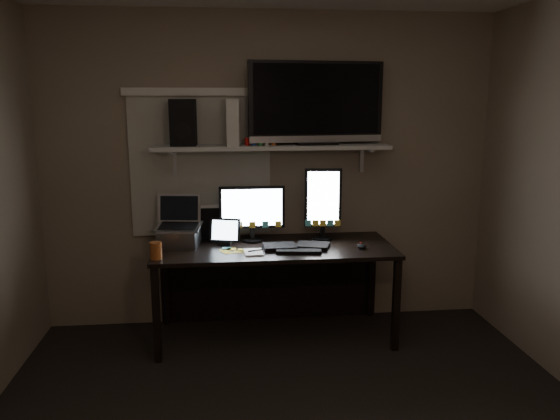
{
  "coord_description": "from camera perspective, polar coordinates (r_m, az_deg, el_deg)",
  "views": [
    {
      "loc": [
        -0.39,
        -2.55,
        1.83
      ],
      "look_at": [
        0.02,
        1.25,
        1.04
      ],
      "focal_mm": 35.0,
      "sensor_mm": 36.0,
      "label": 1
    }
  ],
  "objects": [
    {
      "name": "mouse",
      "position": [
        4.12,
        8.5,
        -3.75
      ],
      "size": [
        0.07,
        0.1,
        0.04
      ],
      "primitive_type": "ellipsoid",
      "rotation": [
        0.0,
        0.0,
        0.1
      ],
      "color": "black",
      "rests_on": "desk"
    },
    {
      "name": "cup",
      "position": [
        3.9,
        -12.83,
        -4.16
      ],
      "size": [
        0.1,
        0.1,
        0.12
      ],
      "primitive_type": "cylinder",
      "rotation": [
        0.0,
        0.0,
        -0.22
      ],
      "color": "brown",
      "rests_on": "desk"
    },
    {
      "name": "laptop",
      "position": [
        4.17,
        -10.56,
        -1.25
      ],
      "size": [
        0.37,
        0.32,
        0.37
      ],
      "primitive_type": "cube",
      "rotation": [
        0.0,
        0.0,
        -0.15
      ],
      "color": "#A2A2A7",
      "rests_on": "desk"
    },
    {
      "name": "back_wall",
      "position": [
        4.41,
        -1.08,
        4.03
      ],
      "size": [
        3.6,
        0.0,
        3.6
      ],
      "primitive_type": "plane",
      "rotation": [
        1.57,
        0.0,
        0.0
      ],
      "color": "#6A5D4C",
      "rests_on": "floor"
    },
    {
      "name": "game_console",
      "position": [
        4.18,
        -5.0,
        9.1
      ],
      "size": [
        0.09,
        0.29,
        0.34
      ],
      "primitive_type": "cube",
      "rotation": [
        0.0,
        0.0,
        -0.02
      ],
      "color": "beige",
      "rests_on": "wall_shelf"
    },
    {
      "name": "monitor_landscape",
      "position": [
        4.24,
        -2.94,
        -0.36
      ],
      "size": [
        0.51,
        0.06,
        0.45
      ],
      "primitive_type": "cube",
      "rotation": [
        0.0,
        0.0,
        -0.0
      ],
      "color": "black",
      "rests_on": "desk"
    },
    {
      "name": "bottles",
      "position": [
        4.15,
        -2.08,
        7.72
      ],
      "size": [
        0.22,
        0.08,
        0.14
      ],
      "primitive_type": null,
      "rotation": [
        0.0,
        0.0,
        0.16
      ],
      "color": "#A50F0C",
      "rests_on": "wall_shelf"
    },
    {
      "name": "wall_shelf",
      "position": [
        4.21,
        -0.88,
        6.62
      ],
      "size": [
        1.8,
        0.35,
        0.03
      ],
      "primitive_type": "cube",
      "color": "#A3A39E",
      "rests_on": "back_wall"
    },
    {
      "name": "window_blinds",
      "position": [
        4.37,
        -8.29,
        4.51
      ],
      "size": [
        1.1,
        0.02,
        1.1
      ],
      "primitive_type": "cube",
      "color": "#B3B0A1",
      "rests_on": "back_wall"
    },
    {
      "name": "speaker",
      "position": [
        4.21,
        -10.07,
        9.0
      ],
      "size": [
        0.19,
        0.23,
        0.35
      ],
      "primitive_type": "cube",
      "rotation": [
        0.0,
        0.0,
        -0.02
      ],
      "color": "black",
      "rests_on": "wall_shelf"
    },
    {
      "name": "desk",
      "position": [
        4.31,
        -0.75,
        -5.63
      ],
      "size": [
        1.8,
        0.75,
        0.73
      ],
      "color": "black",
      "rests_on": "floor"
    },
    {
      "name": "tv",
      "position": [
        4.24,
        3.8,
        11.08
      ],
      "size": [
        1.06,
        0.3,
        0.63
      ],
      "primitive_type": "cube",
      "rotation": [
        0.0,
        0.0,
        0.11
      ],
      "color": "black",
      "rests_on": "wall_shelf"
    },
    {
      "name": "notepad",
      "position": [
        3.97,
        -2.79,
        -4.43
      ],
      "size": [
        0.14,
        0.19,
        0.01
      ],
      "primitive_type": "cube",
      "rotation": [
        0.0,
        0.0,
        0.04
      ],
      "color": "white",
      "rests_on": "desk"
    },
    {
      "name": "file_sorter",
      "position": [
        4.4,
        -7.67,
        -1.23
      ],
      "size": [
        0.21,
        0.09,
        0.26
      ],
      "primitive_type": "cube",
      "rotation": [
        0.0,
        0.0,
        -0.0
      ],
      "color": "black",
      "rests_on": "desk"
    },
    {
      "name": "keyboard",
      "position": [
        4.08,
        1.72,
        -3.81
      ],
      "size": [
        0.52,
        0.27,
        0.03
      ],
      "primitive_type": "cube",
      "rotation": [
        0.0,
        0.0,
        -0.15
      ],
      "color": "black",
      "rests_on": "desk"
    },
    {
      "name": "tablet",
      "position": [
        4.18,
        -5.79,
        -2.25
      ],
      "size": [
        0.26,
        0.16,
        0.21
      ],
      "primitive_type": "cube",
      "rotation": [
        0.0,
        0.0,
        -0.27
      ],
      "color": "black",
      "rests_on": "desk"
    },
    {
      "name": "monitor_portrait",
      "position": [
        4.28,
        4.51,
        0.64
      ],
      "size": [
        0.29,
        0.08,
        0.58
      ],
      "primitive_type": "cube",
      "rotation": [
        0.0,
        0.0,
        -0.08
      ],
      "color": "black",
      "rests_on": "desk"
    },
    {
      "name": "sticky_notes",
      "position": [
        4.03,
        -3.99,
        -4.25
      ],
      "size": [
        0.31,
        0.23,
        0.0
      ],
      "primitive_type": null,
      "rotation": [
        0.0,
        0.0,
        0.07
      ],
      "color": "yellow",
      "rests_on": "desk"
    }
  ]
}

